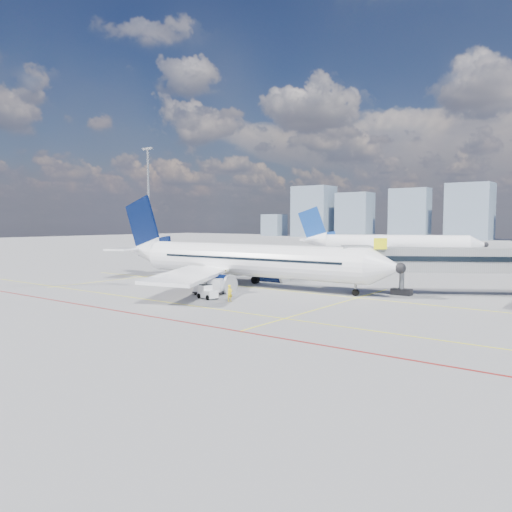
{
  "coord_description": "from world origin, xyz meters",
  "views": [
    {
      "loc": [
        36.55,
        -40.35,
        8.1
      ],
      "look_at": [
        1.6,
        6.71,
        4.0
      ],
      "focal_mm": 35.0,
      "sensor_mm": 36.0,
      "label": 1
    }
  ],
  "objects": [
    {
      "name": "jet_bridge",
      "position": [
        23.51,
        16.91,
        3.74
      ],
      "size": [
        23.55,
        15.78,
        6.3
      ],
      "color": "gray",
      "rests_on": "ground"
    },
    {
      "name": "belt_loader",
      "position": [
        -5.1,
        5.52,
        0.6
      ],
      "size": [
        5.79,
        2.73,
        2.33
      ],
      "rotation": [
        0.0,
        0.0,
        -0.27
      ],
      "color": "black",
      "rests_on": "ground"
    },
    {
      "name": "ramp_worker",
      "position": [
        4.74,
        -1.94,
        0.86
      ],
      "size": [
        0.51,
        0.69,
        1.71
      ],
      "primitive_type": "imported",
      "rotation": [
        0.0,
        0.0,
        1.4
      ],
      "color": "yellow",
      "rests_on": "ground"
    },
    {
      "name": "ground",
      "position": [
        0.0,
        0.0,
        0.0
      ],
      "size": [
        420.0,
        420.0,
        0.0
      ],
      "primitive_type": "plane",
      "color": "gray",
      "rests_on": "ground"
    },
    {
      "name": "cargo_dolly",
      "position": [
        -0.25,
        0.33,
        0.97
      ],
      "size": [
        3.53,
        2.64,
        1.77
      ],
      "rotation": [
        0.0,
        0.0,
        0.43
      ],
      "color": "black",
      "rests_on": "ground"
    },
    {
      "name": "main_aircraft",
      "position": [
        -2.48,
        8.45,
        3.22
      ],
      "size": [
        41.75,
        36.36,
        12.17
      ],
      "rotation": [
        0.0,
        0.0,
        0.04
      ],
      "color": "white",
      "rests_on": "ground"
    },
    {
      "name": "second_aircraft",
      "position": [
        -4.5,
        62.22,
        3.22
      ],
      "size": [
        37.72,
        31.93,
        11.51
      ],
      "rotation": [
        0.0,
        0.0,
        0.38
      ],
      "color": "white",
      "rests_on": "ground"
    },
    {
      "name": "baggage_tug",
      "position": [
        1.62,
        -1.88,
        0.71
      ],
      "size": [
        2.35,
        1.72,
        1.49
      ],
      "rotation": [
        0.0,
        0.0,
        -0.22
      ],
      "color": "white",
      "rests_on": "ground"
    },
    {
      "name": "floodlight_mast_nw",
      "position": [
        -55.0,
        40.0,
        13.59
      ],
      "size": [
        3.2,
        0.61,
        25.45
      ],
      "color": "gray",
      "rests_on": "ground"
    },
    {
      "name": "apron_markings",
      "position": [
        -0.58,
        -3.91,
        0.01
      ],
      "size": [
        90.0,
        35.12,
        0.01
      ],
      "color": "#FFFC0D",
      "rests_on": "ground"
    },
    {
      "name": "distant_skyline",
      "position": [
        -8.57,
        190.0,
        12.17
      ],
      "size": [
        252.07,
        14.7,
        28.34
      ],
      "color": "slate",
      "rests_on": "ground"
    }
  ]
}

